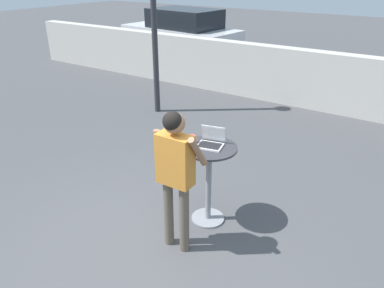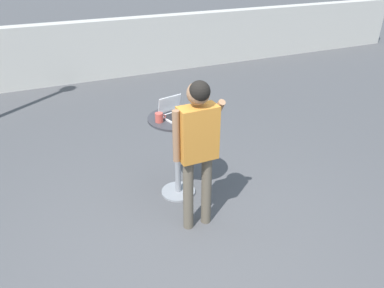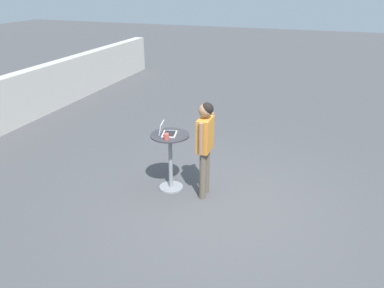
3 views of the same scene
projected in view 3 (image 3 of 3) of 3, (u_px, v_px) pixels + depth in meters
ground_plane at (218, 206)px, 6.16m from camera, size 50.00×50.00×0.00m
cafe_table at (170, 153)px, 6.44m from camera, size 0.66×0.66×1.03m
laptop at (167, 132)px, 6.29m from camera, size 0.35×0.33×0.21m
coffee_mug at (166, 137)px, 6.08m from camera, size 0.13×0.09×0.10m
standing_person at (205, 139)px, 6.07m from camera, size 0.53×0.37×1.67m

